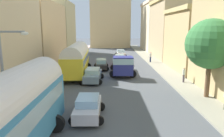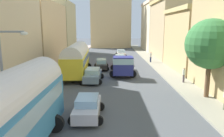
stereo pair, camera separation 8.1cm
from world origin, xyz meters
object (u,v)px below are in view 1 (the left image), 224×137
at_px(parked_bus_1, 76,58).
at_px(parked_bus_0, 7,116).
at_px(cargo_truck_0, 123,65).
at_px(car_2, 88,107).
at_px(car_4, 101,64).
at_px(pedestrian_3, 150,57).
at_px(car_0, 120,60).
at_px(car_1, 121,53).
at_px(pedestrian_2, 184,74).
at_px(streetlamp_near, 7,70).
at_px(car_3, 93,75).

bearing_deg(parked_bus_1, parked_bus_0, -90.50).
height_order(cargo_truck_0, car_2, cargo_truck_0).
height_order(parked_bus_1, car_4, parked_bus_1).
height_order(cargo_truck_0, pedestrian_3, cargo_truck_0).
xyz_separation_m(car_0, car_1, (0.64, 9.21, -0.08)).
xyz_separation_m(car_2, pedestrian_2, (9.31, 8.49, 0.27)).
height_order(cargo_truck_0, car_1, cargo_truck_0).
height_order(parked_bus_0, car_0, parked_bus_0).
bearing_deg(pedestrian_2, streetlamp_near, -144.98).
height_order(car_1, car_3, car_3).
bearing_deg(parked_bus_0, car_2, 60.39).
relative_size(cargo_truck_0, pedestrian_3, 3.64).
bearing_deg(parked_bus_0, parked_bus_1, 89.50).
bearing_deg(cargo_truck_0, car_3, -140.42).
distance_m(car_0, car_3, 11.04).
relative_size(parked_bus_0, car_0, 2.64).
bearing_deg(pedestrian_3, parked_bus_1, -140.92).
relative_size(parked_bus_0, car_4, 2.26).
relative_size(parked_bus_1, car_0, 2.66).
distance_m(car_4, streetlamp_near, 18.42).
distance_m(parked_bus_1, pedestrian_2, 12.77).
height_order(car_0, car_2, car_0).
relative_size(pedestrian_2, pedestrian_3, 0.94).
distance_m(car_1, car_3, 20.13).
bearing_deg(streetlamp_near, pedestrian_2, 35.02).
xyz_separation_m(parked_bus_1, streetlamp_near, (-1.85, -13.95, 1.36)).
distance_m(car_0, streetlamp_near, 22.60).
bearing_deg(cargo_truck_0, streetlamp_near, -119.31).
distance_m(parked_bus_0, car_0, 25.64).
relative_size(cargo_truck_0, pedestrian_2, 3.86).
xyz_separation_m(parked_bus_1, cargo_truck_0, (5.72, -0.47, -0.84)).
height_order(car_2, pedestrian_2, pedestrian_2).
bearing_deg(car_4, pedestrian_2, -41.05).
bearing_deg(pedestrian_3, car_3, -125.39).
relative_size(cargo_truck_0, car_4, 1.53).
bearing_deg(parked_bus_0, streetlamp_near, 114.12).
height_order(cargo_truck_0, car_3, cargo_truck_0).
relative_size(parked_bus_0, pedestrian_3, 5.38).
height_order(car_1, pedestrian_2, pedestrian_2).
bearing_deg(car_1, streetlamp_near, -105.15).
distance_m(car_0, car_2, 20.16).
bearing_deg(parked_bus_1, pedestrian_2, -19.56).
bearing_deg(pedestrian_2, car_0, 118.71).
distance_m(car_2, car_4, 16.37).
xyz_separation_m(car_0, streetlamp_near, (-7.57, -21.13, 2.70)).
bearing_deg(pedestrian_2, car_3, 174.46).
height_order(car_4, pedestrian_3, pedestrian_3).
bearing_deg(car_2, pedestrian_3, 69.07).
xyz_separation_m(parked_bus_0, car_0, (5.88, 24.91, -1.51)).
height_order(parked_bus_1, car_1, parked_bus_1).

